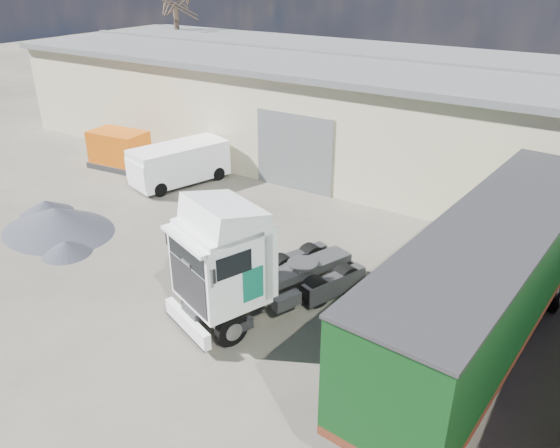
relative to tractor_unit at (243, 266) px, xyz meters
The scene contains 7 objects.
ground 2.72m from the tractor_unit, 167.59° to the right, with size 120.00×120.00×0.00m, color #2A2822.
warehouse 17.54m from the tractor_unit, 117.49° to the left, with size 30.60×12.60×5.42m.
tractor_unit is the anchor object (origin of this frame).
box_trailer 6.87m from the tractor_unit, 18.74° to the left, with size 3.66×12.36×4.05m.
panel_van 11.53m from the tractor_unit, 142.58° to the left, with size 3.18×5.00×1.90m.
orange_skip 15.11m from the tractor_unit, 151.51° to the left, with size 3.22×2.18×1.91m.
gravel_heap 9.82m from the tractor_unit, behind, with size 5.72×4.91×1.02m.
Camera 1 is at (10.50, -10.61, 9.80)m, focal length 35.00 mm.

